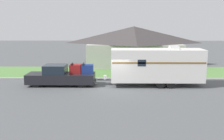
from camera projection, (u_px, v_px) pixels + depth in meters
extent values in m
plane|color=#515456|center=(114.00, 89.00, 20.99)|extent=(120.00, 120.00, 0.00)
cube|color=#999993|center=(114.00, 79.00, 24.67)|extent=(80.00, 0.30, 0.14)
cube|color=#568442|center=(114.00, 72.00, 28.26)|extent=(80.00, 7.00, 0.03)
cube|color=#B2B2A8|center=(134.00, 54.00, 32.93)|extent=(11.83, 6.80, 2.92)
pyramid|color=#3D3838|center=(134.00, 35.00, 32.46)|extent=(12.78, 7.34, 2.16)
cube|color=#4C3828|center=(136.00, 61.00, 29.69)|extent=(1.00, 0.06, 2.10)
cylinder|color=black|center=(36.00, 83.00, 21.53)|extent=(0.84, 0.28, 0.84)
cylinder|color=black|center=(41.00, 79.00, 23.09)|extent=(0.84, 0.28, 0.84)
cylinder|color=black|center=(81.00, 83.00, 21.49)|extent=(0.84, 0.28, 0.84)
cylinder|color=black|center=(84.00, 79.00, 23.05)|extent=(0.84, 0.28, 0.84)
cube|color=black|center=(48.00, 78.00, 22.26)|extent=(3.69, 1.95, 0.84)
cube|color=#19232D|center=(55.00, 69.00, 22.10)|extent=(1.92, 1.79, 0.78)
cube|color=black|center=(82.00, 78.00, 22.22)|extent=(2.28, 1.95, 0.84)
cube|color=#333333|center=(95.00, 81.00, 22.27)|extent=(0.12, 1.75, 0.20)
cube|color=maroon|center=(76.00, 69.00, 22.08)|extent=(1.05, 0.82, 0.80)
cube|color=black|center=(72.00, 64.00, 21.99)|extent=(0.10, 0.90, 0.08)
cube|color=navy|center=(87.00, 69.00, 22.07)|extent=(1.05, 0.82, 0.80)
cube|color=black|center=(83.00, 64.00, 21.98)|extent=(0.10, 0.90, 0.08)
cylinder|color=black|center=(160.00, 84.00, 21.22)|extent=(0.79, 0.22, 0.79)
cylinder|color=black|center=(157.00, 79.00, 23.15)|extent=(0.79, 0.22, 0.79)
cylinder|color=black|center=(171.00, 84.00, 21.21)|extent=(0.79, 0.22, 0.79)
cylinder|color=black|center=(166.00, 79.00, 23.14)|extent=(0.79, 0.22, 0.79)
cube|color=silver|center=(157.00, 65.00, 21.92)|extent=(8.00, 2.24, 2.80)
cube|color=brown|center=(159.00, 63.00, 20.75)|extent=(7.84, 0.01, 0.14)
cube|color=#383838|center=(104.00, 80.00, 22.23)|extent=(1.26, 0.12, 0.10)
cylinder|color=silver|center=(105.00, 77.00, 22.18)|extent=(0.28, 0.28, 0.36)
cube|color=silver|center=(174.00, 48.00, 21.62)|extent=(0.80, 0.68, 0.28)
cube|color=#19232D|center=(142.00, 63.00, 20.77)|extent=(0.70, 0.01, 0.56)
cylinder|color=brown|center=(50.00, 72.00, 25.59)|extent=(0.09, 0.09, 1.07)
cube|color=silver|center=(49.00, 66.00, 25.47)|extent=(0.48, 0.20, 0.22)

